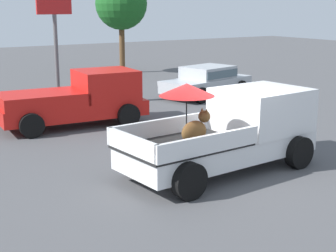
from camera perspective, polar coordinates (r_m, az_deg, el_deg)
ground_plane at (r=12.54m, az=5.75°, el=-5.03°), size 80.00×80.00×0.00m
pickup_truck_main at (r=12.56m, az=7.34°, el=-0.43°), size 5.18×2.56×2.25m
pickup_truck_red at (r=17.26m, az=-9.98°, el=2.94°), size 4.92×2.46×1.80m
parked_sedan_near at (r=22.53m, az=4.38°, el=5.19°), size 4.59×2.68×1.33m
motel_sign at (r=20.75m, az=-12.52°, el=10.99°), size 1.40×0.16×4.48m
tree_by_lot at (r=30.37m, az=-5.26°, el=13.41°), size 3.00×3.00×5.51m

